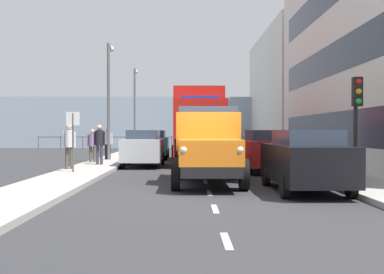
% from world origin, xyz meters
% --- Properties ---
extents(ground_plane, '(80.00, 80.00, 0.00)m').
position_xyz_m(ground_plane, '(0.00, -9.81, 0.00)').
color(ground_plane, '#2D2D30').
extents(sidewalk_left, '(2.08, 39.90, 0.15)m').
position_xyz_m(sidewalk_left, '(-4.65, -9.81, 0.07)').
color(sidewalk_left, '#9E9993').
rests_on(sidewalk_left, ground_plane).
extents(sidewalk_right, '(2.08, 39.90, 0.15)m').
position_xyz_m(sidewalk_right, '(4.65, -9.81, 0.07)').
color(sidewalk_right, '#9E9993').
rests_on(sidewalk_right, ground_plane).
extents(road_centreline_markings, '(0.12, 35.54, 0.01)m').
position_xyz_m(road_centreline_markings, '(0.00, -9.01, 0.00)').
color(road_centreline_markings, silver).
rests_on(road_centreline_markings, ground_plane).
extents(building_far_block, '(6.61, 15.78, 9.75)m').
position_xyz_m(building_far_block, '(-9.00, -25.87, 4.88)').
color(building_far_block, silver).
rests_on(building_far_block, ground_plane).
extents(sea_horizon, '(80.00, 0.80, 5.00)m').
position_xyz_m(sea_horizon, '(0.00, -32.76, 2.50)').
color(sea_horizon, '#8C9EAD').
rests_on(sea_horizon, ground_plane).
extents(seawall_railing, '(28.08, 0.08, 1.20)m').
position_xyz_m(seawall_railing, '(-0.00, -29.16, 0.92)').
color(seawall_railing, '#4C5156').
rests_on(seawall_railing, ground_plane).
extents(truck_vintage_orange, '(2.17, 5.64, 2.43)m').
position_xyz_m(truck_vintage_orange, '(-0.04, -1.72, 1.18)').
color(truck_vintage_orange, black).
rests_on(truck_vintage_orange, ground_plane).
extents(lorry_cargo_red, '(2.58, 8.20, 3.87)m').
position_xyz_m(lorry_cargo_red, '(0.01, -11.49, 2.08)').
color(lorry_cargo_red, red).
rests_on(lorry_cargo_red, ground_plane).
extents(car_black_kerbside_near, '(1.85, 4.32, 1.72)m').
position_xyz_m(car_black_kerbside_near, '(-2.66, -0.16, 0.90)').
color(car_black_kerbside_near, black).
rests_on(car_black_kerbside_near, ground_plane).
extents(car_red_kerbside_1, '(1.92, 4.35, 1.72)m').
position_xyz_m(car_red_kerbside_1, '(-2.66, -6.43, 0.90)').
color(car_red_kerbside_1, '#B21E1E').
rests_on(car_red_kerbside_1, ground_plane).
extents(car_silver_oppositeside_0, '(1.84, 3.97, 1.72)m').
position_xyz_m(car_silver_oppositeside_0, '(2.66, -9.20, 0.89)').
color(car_silver_oppositeside_0, '#B7BABF').
rests_on(car_silver_oppositeside_0, ground_plane).
extents(car_teal_oppositeside_1, '(1.85, 4.13, 1.72)m').
position_xyz_m(car_teal_oppositeside_1, '(2.66, -15.33, 0.90)').
color(car_teal_oppositeside_1, '#1E6670').
rests_on(car_teal_oppositeside_1, ground_plane).
extents(pedestrian_couple_a, '(0.53, 0.34, 1.82)m').
position_xyz_m(pedestrian_couple_a, '(5.37, -6.07, 1.23)').
color(pedestrian_couple_a, '#4C473D').
rests_on(pedestrian_couple_a, sidewalk_right).
extents(pedestrian_with_bag, '(0.53, 0.34, 1.82)m').
position_xyz_m(pedestrian_with_bag, '(4.61, -8.54, 1.23)').
color(pedestrian_with_bag, '#383342').
rests_on(pedestrian_with_bag, sidewalk_right).
extents(pedestrian_strolling, '(0.53, 0.34, 1.62)m').
position_xyz_m(pedestrian_strolling, '(5.24, -10.07, 1.10)').
color(pedestrian_strolling, '#4C473D').
rests_on(pedestrian_strolling, sidewalk_right).
extents(pedestrian_near_railing, '(0.53, 0.34, 1.68)m').
position_xyz_m(pedestrian_near_railing, '(4.89, -12.36, 1.14)').
color(pedestrian_near_railing, black).
rests_on(pedestrian_near_railing, sidewalk_right).
extents(traffic_light_near, '(0.28, 0.41, 3.20)m').
position_xyz_m(traffic_light_near, '(-4.65, -1.62, 2.47)').
color(traffic_light_near, black).
rests_on(traffic_light_near, sidewalk_left).
extents(lamp_post_promenade, '(0.32, 1.14, 6.22)m').
position_xyz_m(lamp_post_promenade, '(4.80, -12.31, 3.87)').
color(lamp_post_promenade, '#59595B').
rests_on(lamp_post_promenade, sidewalk_right).
extents(lamp_post_far, '(0.32, 1.14, 6.47)m').
position_xyz_m(lamp_post_far, '(4.73, -24.09, 4.00)').
color(lamp_post_far, '#59595B').
rests_on(lamp_post_far, sidewalk_right).
extents(street_sign, '(0.50, 0.07, 2.25)m').
position_xyz_m(street_sign, '(4.88, -4.74, 1.68)').
color(street_sign, '#4C4C4C').
rests_on(street_sign, sidewalk_right).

